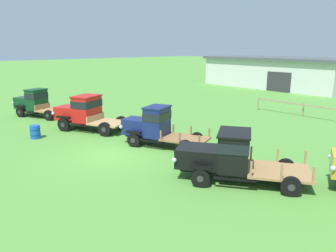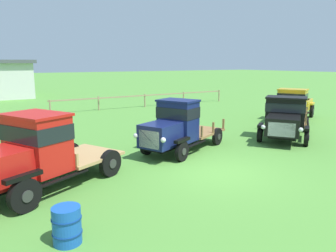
# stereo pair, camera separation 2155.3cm
# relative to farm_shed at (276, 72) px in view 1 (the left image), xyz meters

# --- Properties ---
(ground_plane) EXTENTS (240.00, 240.00, 0.00)m
(ground_plane) POSITION_rel_farm_shed_xyz_m (10.15, -32.12, -2.04)
(ground_plane) COLOR #518E38
(farm_shed) EXTENTS (19.31, 8.52, 4.04)m
(farm_shed) POSITION_rel_farm_shed_xyz_m (0.00, 0.00, 0.00)
(farm_shed) COLOR silver
(farm_shed) RESTS_ON ground
(vintage_truck_foreground_near) EXTENTS (5.01, 3.35, 2.20)m
(vintage_truck_foreground_near) POSITION_rel_farm_shed_xyz_m (-2.12, -31.60, -0.93)
(vintage_truck_foreground_near) COLOR black
(vintage_truck_foreground_near) RESTS_ON ground
(vintage_truck_second_in_line) EXTENTS (5.40, 3.87, 2.32)m
(vintage_truck_second_in_line) POSITION_rel_farm_shed_xyz_m (4.39, -30.62, -0.84)
(vintage_truck_second_in_line) COLOR black
(vintage_truck_second_in_line) RESTS_ON ground
(vintage_truck_midrow_center) EXTENTS (5.22, 3.46, 2.25)m
(vintage_truck_midrow_center) POSITION_rel_farm_shed_xyz_m (10.29, -29.29, -0.91)
(vintage_truck_midrow_center) COLOR black
(vintage_truck_midrow_center) RESTS_ON ground
(vintage_truck_far_side) EXTENTS (5.58, 4.71, 2.11)m
(vintage_truck_far_side) POSITION_rel_farm_shed_xyz_m (16.21, -30.09, -0.96)
(vintage_truck_far_side) COLOR black
(vintage_truck_far_side) RESTS_ON ground
(oil_drum_beside_row) EXTENTS (0.63, 0.63, 0.81)m
(oil_drum_beside_row) POSITION_rel_farm_shed_xyz_m (4.45, -33.97, -1.64)
(oil_drum_beside_row) COLOR #1951B2
(oil_drum_beside_row) RESTS_ON ground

